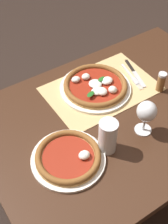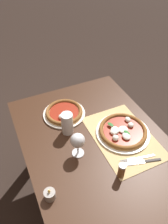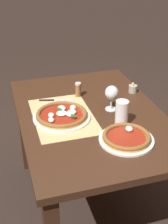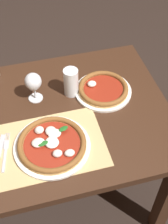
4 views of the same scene
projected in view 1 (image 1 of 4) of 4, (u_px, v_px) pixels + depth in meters
name	position (u px, v px, depth m)	size (l,w,h in m)	color
ground_plane	(110.00, 196.00, 1.89)	(24.00, 24.00, 0.00)	black
dining_table	(119.00, 129.00, 1.43)	(1.21, 0.84, 0.74)	#382114
paper_placemat	(101.00, 89.00, 1.45)	(0.50, 0.34, 0.00)	tan
pizza_near	(96.00, 86.00, 1.43)	(0.33, 0.33, 0.05)	silver
pizza_far	(68.00, 157.00, 1.16)	(0.28, 0.28, 0.05)	silver
wine_glass	(147.00, 113.00, 1.20)	(0.08, 0.08, 0.16)	silver
pint_glass	(108.00, 137.00, 1.16)	(0.07, 0.07, 0.15)	silver
fork	(132.00, 77.00, 1.50)	(0.06, 0.20, 0.00)	#B7B7BC
knife	(135.00, 73.00, 1.52)	(0.07, 0.21, 0.01)	black
pepper_shaker	(161.00, 82.00, 1.41)	(0.04, 0.04, 0.10)	brown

